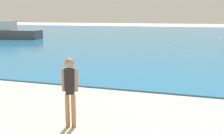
{
  "coord_description": "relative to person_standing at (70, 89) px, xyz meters",
  "views": [
    {
      "loc": [
        3.03,
        1.91,
        2.71
      ],
      "look_at": [
        0.02,
        11.18,
        0.9
      ],
      "focal_mm": 44.3,
      "sensor_mm": 36.0,
      "label": 1
    }
  ],
  "objects": [
    {
      "name": "water",
      "position": [
        -0.08,
        33.64,
        -0.95
      ],
      "size": [
        160.0,
        60.0,
        0.06
      ],
      "primitive_type": "cube",
      "color": "#1E6B9E",
      "rests_on": "ground"
    },
    {
      "name": "boat_far",
      "position": [
        -18.16,
        21.5,
        -0.19
      ],
      "size": [
        6.36,
        2.62,
        2.1
      ],
      "rotation": [
        0.0,
        0.0,
        0.11
      ],
      "color": "#4C4C51",
      "rests_on": "water"
    },
    {
      "name": "person_standing",
      "position": [
        0.0,
        0.0,
        0.0
      ],
      "size": [
        0.39,
        0.23,
        1.72
      ],
      "rotation": [
        0.0,
        0.0,
        3.36
      ],
      "color": "#936B4C",
      "rests_on": "ground"
    }
  ]
}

